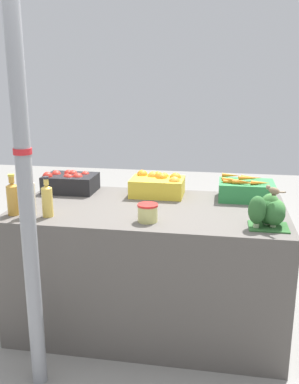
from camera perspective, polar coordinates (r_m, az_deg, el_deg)
ground_plane at (r=3.16m, az=0.00°, el=-16.87°), size 10.00×10.00×0.00m
market_table at (r=2.95m, az=0.00°, el=-9.87°), size 1.76×0.93×0.85m
support_pole at (r=2.22m, az=-16.35°, el=2.24°), size 0.09×0.09×2.40m
apple_crate at (r=3.21m, az=-10.53°, el=1.33°), size 0.37×0.27×0.16m
orange_crate at (r=3.06m, az=1.19°, el=0.97°), size 0.37×0.27×0.16m
carrot_crate at (r=3.02m, az=12.73°, el=0.27°), size 0.37×0.27×0.16m
broccoli_pile at (r=2.51m, az=15.64°, el=-2.43°), size 0.23×0.21×0.19m
juice_bottle_amber at (r=2.74m, az=-17.75°, el=-0.73°), size 0.07×0.07×0.26m
juice_bottle_cloudy at (r=2.69m, az=-15.61°, el=-0.59°), size 0.06×0.06×0.28m
juice_bottle_golden at (r=2.65m, az=-13.48°, el=-1.01°), size 0.07×0.07×0.25m
pickle_jar at (r=2.50m, az=-0.24°, el=-2.78°), size 0.12×0.12×0.11m
sparrow_bird at (r=2.45m, az=16.19°, el=0.20°), size 0.10×0.11×0.05m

